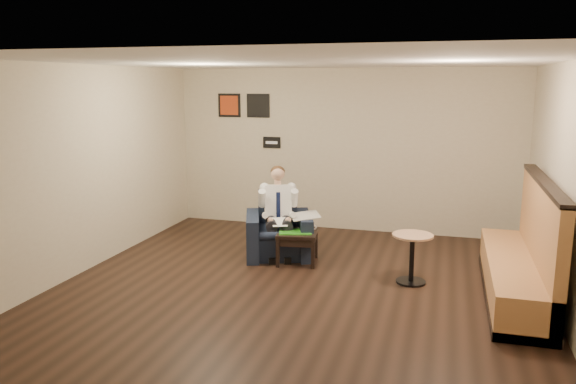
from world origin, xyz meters
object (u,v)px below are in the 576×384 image
(banquette, at_px, (517,240))
(seated_man, at_px, (279,216))
(coffee_mug, at_px, (311,227))
(smartphone, at_px, (302,229))
(side_table, at_px, (297,247))
(green_folder, at_px, (295,232))
(armchair, at_px, (279,225))
(cafe_table, at_px, (412,259))

(banquette, bearing_deg, seated_man, 168.12)
(coffee_mug, relative_size, smartphone, 0.68)
(coffee_mug, bearing_deg, seated_man, -179.80)
(side_table, xyz_separation_m, coffee_mug, (0.16, 0.15, 0.28))
(seated_man, xyz_separation_m, green_folder, (0.29, -0.17, -0.17))
(coffee_mug, bearing_deg, green_folder, -137.91)
(side_table, distance_m, green_folder, 0.24)
(green_folder, distance_m, banquette, 2.94)
(seated_man, relative_size, smartphone, 8.95)
(green_folder, height_order, smartphone, green_folder)
(seated_man, bearing_deg, side_table, -43.92)
(seated_man, xyz_separation_m, coffee_mug, (0.48, 0.00, -0.13))
(armchair, xyz_separation_m, seated_man, (0.04, -0.11, 0.17))
(side_table, relative_size, green_folder, 1.22)
(armchair, relative_size, cafe_table, 1.47)
(armchair, relative_size, seated_man, 0.75)
(green_folder, distance_m, smartphone, 0.20)
(green_folder, bearing_deg, smartphone, 74.44)
(armchair, xyz_separation_m, side_table, (0.36, -0.26, -0.24))
(seated_man, height_order, green_folder, seated_man)
(cafe_table, bearing_deg, armchair, 161.74)
(seated_man, relative_size, banquette, 0.46)
(smartphone, xyz_separation_m, cafe_table, (1.61, -0.57, -0.14))
(side_table, bearing_deg, banquette, -10.38)
(coffee_mug, bearing_deg, cafe_table, -20.34)
(seated_man, bearing_deg, cafe_table, -35.07)
(side_table, distance_m, cafe_table, 1.69)
(side_table, relative_size, smartphone, 3.93)
(side_table, distance_m, banquette, 2.95)
(seated_man, distance_m, green_folder, 0.38)
(armchair, distance_m, side_table, 0.50)
(banquette, relative_size, cafe_table, 4.26)
(green_folder, bearing_deg, seated_man, 149.92)
(side_table, xyz_separation_m, cafe_table, (1.64, -0.40, 0.10))
(smartphone, relative_size, banquette, 0.05)
(armchair, distance_m, banquette, 3.32)
(coffee_mug, bearing_deg, smartphone, 171.30)
(armchair, relative_size, side_table, 1.72)
(smartphone, bearing_deg, seated_man, -174.68)
(side_table, relative_size, cafe_table, 0.86)
(banquette, bearing_deg, side_table, 169.62)
(green_folder, distance_m, cafe_table, 1.71)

